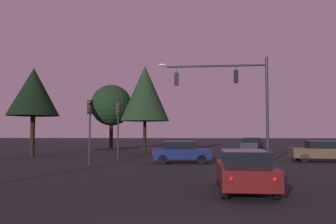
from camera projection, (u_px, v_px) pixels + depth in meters
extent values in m
plane|color=black|center=(185.00, 156.00, 30.87)|extent=(168.00, 168.00, 0.00)
cylinder|color=#232326|center=(267.00, 110.00, 23.79)|extent=(0.20, 0.20, 7.41)
cylinder|color=#232326|center=(216.00, 66.00, 24.35)|extent=(6.98, 0.55, 0.14)
ellipsoid|color=#F4EACC|center=(163.00, 65.00, 24.76)|extent=(0.56, 0.28, 0.16)
cylinder|color=#232326|center=(236.00, 68.00, 24.19)|extent=(0.05, 0.05, 0.33)
cube|color=black|center=(236.00, 77.00, 24.15)|extent=(0.31, 0.26, 0.90)
sphere|color=red|center=(236.00, 73.00, 24.31)|extent=(0.18, 0.18, 0.18)
sphere|color=#56380C|center=(236.00, 77.00, 24.29)|extent=(0.18, 0.18, 0.18)
sphere|color=#0C4219|center=(236.00, 81.00, 24.28)|extent=(0.18, 0.18, 0.18)
cylinder|color=#232326|center=(176.00, 70.00, 24.63)|extent=(0.05, 0.05, 0.44)
cube|color=black|center=(176.00, 79.00, 24.60)|extent=(0.31, 0.26, 0.90)
sphere|color=red|center=(177.00, 76.00, 24.75)|extent=(0.18, 0.18, 0.18)
sphere|color=#56380C|center=(177.00, 79.00, 24.74)|extent=(0.18, 0.18, 0.18)
sphere|color=#0C4219|center=(177.00, 83.00, 24.72)|extent=(0.18, 0.18, 0.18)
cylinder|color=#232326|center=(118.00, 137.00, 27.33)|extent=(0.12, 0.12, 3.57)
cube|color=black|center=(118.00, 109.00, 27.45)|extent=(0.33, 0.28, 0.90)
sphere|color=red|center=(118.00, 105.00, 27.33)|extent=(0.18, 0.18, 0.18)
sphere|color=#56380C|center=(118.00, 109.00, 27.32)|extent=(0.18, 0.18, 0.18)
sphere|color=#0C4219|center=(118.00, 112.00, 27.30)|extent=(0.18, 0.18, 0.18)
cylinder|color=#232326|center=(90.00, 140.00, 22.12)|extent=(0.12, 0.12, 3.33)
cube|color=black|center=(90.00, 107.00, 22.24)|extent=(0.34, 0.30, 0.90)
sphere|color=red|center=(89.00, 103.00, 22.12)|extent=(0.18, 0.18, 0.18)
sphere|color=#56380C|center=(89.00, 107.00, 22.10)|extent=(0.18, 0.18, 0.18)
sphere|color=#0C4219|center=(89.00, 111.00, 22.09)|extent=(0.18, 0.18, 0.18)
cube|color=#4C0F0F|center=(244.00, 173.00, 12.78)|extent=(2.09, 4.68, 0.68)
cube|color=black|center=(244.00, 157.00, 12.67)|extent=(1.72, 2.56, 0.52)
cylinder|color=black|center=(220.00, 177.00, 14.35)|extent=(0.23, 0.65, 0.64)
cylinder|color=black|center=(260.00, 177.00, 14.18)|extent=(0.23, 0.65, 0.64)
cylinder|color=black|center=(224.00, 189.00, 11.34)|extent=(0.23, 0.65, 0.64)
cylinder|color=black|center=(276.00, 190.00, 11.18)|extent=(0.23, 0.65, 0.64)
sphere|color=red|center=(231.00, 179.00, 10.57)|extent=(0.14, 0.14, 0.14)
sphere|color=red|center=(275.00, 179.00, 10.43)|extent=(0.14, 0.14, 0.14)
cube|color=#0F1947|center=(182.00, 154.00, 24.09)|extent=(4.04, 1.97, 0.68)
cube|color=black|center=(180.00, 145.00, 24.12)|extent=(2.21, 1.63, 0.52)
cylinder|color=black|center=(199.00, 158.00, 24.85)|extent=(0.65, 0.23, 0.64)
cylinder|color=black|center=(202.00, 159.00, 23.27)|extent=(0.65, 0.23, 0.64)
cylinder|color=black|center=(163.00, 158.00, 24.86)|extent=(0.65, 0.23, 0.64)
cylinder|color=black|center=(163.00, 159.00, 23.28)|extent=(0.65, 0.23, 0.64)
sphere|color=red|center=(154.00, 152.00, 24.72)|extent=(0.14, 0.14, 0.14)
sphere|color=red|center=(153.00, 153.00, 23.47)|extent=(0.14, 0.14, 0.14)
cube|color=#473828|center=(322.00, 153.00, 25.02)|extent=(4.56, 2.28, 0.68)
cube|color=black|center=(324.00, 145.00, 25.03)|extent=(2.52, 1.83, 0.52)
cylinder|color=black|center=(304.00, 158.00, 24.38)|extent=(0.66, 0.26, 0.64)
cylinder|color=black|center=(299.00, 157.00, 26.04)|extent=(0.66, 0.26, 0.64)
cube|color=black|center=(252.00, 145.00, 38.56)|extent=(3.29, 4.96, 0.68)
cube|color=black|center=(252.00, 140.00, 38.46)|extent=(2.34, 2.88, 0.52)
cylinder|color=black|center=(247.00, 148.00, 40.26)|extent=(0.40, 0.67, 0.64)
cylinder|color=black|center=(261.00, 148.00, 39.63)|extent=(0.40, 0.67, 0.64)
cylinder|color=black|center=(242.00, 149.00, 37.45)|extent=(0.40, 0.67, 0.64)
cylinder|color=black|center=(258.00, 149.00, 36.82)|extent=(0.40, 0.67, 0.64)
sphere|color=red|center=(242.00, 145.00, 36.68)|extent=(0.14, 0.14, 0.14)
sphere|color=red|center=(255.00, 145.00, 36.19)|extent=(0.14, 0.14, 0.14)
cylinder|color=black|center=(145.00, 137.00, 34.00)|extent=(0.32, 0.32, 3.25)
cone|color=black|center=(145.00, 93.00, 34.25)|extent=(4.84, 4.84, 5.50)
cylinder|color=black|center=(32.00, 136.00, 31.21)|extent=(0.41, 0.41, 3.63)
cone|color=black|center=(33.00, 92.00, 31.43)|extent=(4.65, 4.65, 4.39)
cylinder|color=black|center=(111.00, 135.00, 40.72)|extent=(0.44, 0.44, 3.62)
sphere|color=black|center=(111.00, 105.00, 40.91)|extent=(4.85, 4.85, 4.85)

